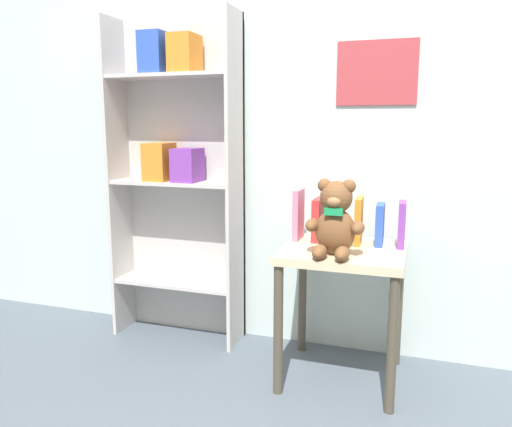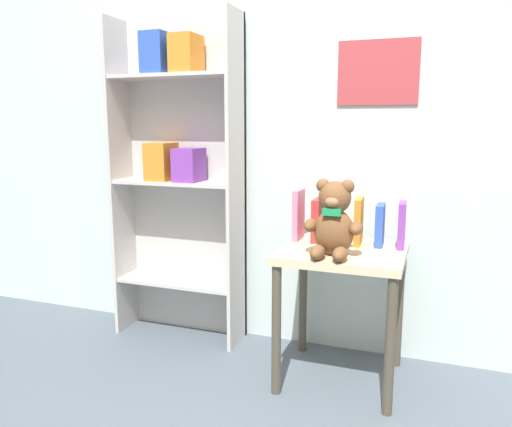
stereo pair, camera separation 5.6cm
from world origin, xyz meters
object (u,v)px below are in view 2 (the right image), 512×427
at_px(book_standing_purple, 402,225).
at_px(bookshelf_side, 179,163).
at_px(book_standing_pink, 298,215).
at_px(teddy_bear, 334,221).
at_px(book_standing_blue, 380,225).
at_px(book_standing_orange, 359,221).
at_px(book_standing_teal, 338,218).
at_px(display_table, 342,272).
at_px(book_standing_red, 318,220).

bearing_deg(book_standing_purple, bookshelf_side, 172.19).
bearing_deg(book_standing_pink, teddy_bear, -47.43).
xyz_separation_m(book_standing_pink, book_standing_blue, (0.37, 0.00, -0.02)).
bearing_deg(book_standing_blue, book_standing_orange, -179.97).
xyz_separation_m(book_standing_pink, book_standing_teal, (0.18, -0.01, -0.00)).
bearing_deg(book_standing_blue, book_standing_teal, -179.18).
relative_size(book_standing_blue, book_standing_purple, 0.93).
distance_m(display_table, book_standing_teal, 0.24).
height_order(teddy_bear, book_standing_purple, teddy_bear).
bearing_deg(book_standing_blue, book_standing_purple, -2.05).
height_order(book_standing_red, book_standing_blue, book_standing_red).
bearing_deg(teddy_bear, book_standing_pink, 131.98).
distance_m(book_standing_teal, book_standing_blue, 0.19).
xyz_separation_m(bookshelf_side, book_standing_pink, (0.67, -0.11, -0.21)).
height_order(bookshelf_side, book_standing_blue, bookshelf_side).
height_order(bookshelf_side, book_standing_orange, bookshelf_side).
bearing_deg(book_standing_pink, book_standing_blue, 1.02).
distance_m(bookshelf_side, book_standing_orange, 0.98).
relative_size(book_standing_teal, book_standing_blue, 1.22).
distance_m(book_standing_pink, book_standing_red, 0.09).
height_order(teddy_bear, book_standing_teal, teddy_bear).
bearing_deg(book_standing_purple, book_standing_orange, 178.25).
xyz_separation_m(teddy_bear, book_standing_purple, (0.25, 0.24, -0.04)).
xyz_separation_m(book_standing_pink, book_standing_red, (0.09, 0.00, -0.02)).
xyz_separation_m(teddy_bear, book_standing_pink, (-0.21, 0.23, -0.03)).
height_order(display_table, book_standing_blue, book_standing_blue).
height_order(book_standing_pink, book_standing_blue, book_standing_pink).
bearing_deg(display_table, book_standing_pink, 154.86).
bearing_deg(book_standing_red, book_standing_teal, -6.47).
distance_m(book_standing_pink, book_standing_purple, 0.46).
relative_size(book_standing_teal, book_standing_purple, 1.13).
distance_m(teddy_bear, book_standing_pink, 0.31).
bearing_deg(book_standing_pink, book_standing_red, 3.68).
bearing_deg(book_standing_teal, bookshelf_side, 170.07).
relative_size(book_standing_pink, book_standing_red, 1.19).
relative_size(display_table, book_standing_red, 3.09).
height_order(teddy_bear, book_standing_orange, teddy_bear).
bearing_deg(teddy_bear, book_standing_blue, 56.05).
relative_size(teddy_bear, book_standing_red, 1.60).
distance_m(display_table, book_standing_blue, 0.26).
bearing_deg(bookshelf_side, book_standing_teal, -7.56).
bearing_deg(book_standing_blue, bookshelf_side, 172.48).
xyz_separation_m(book_standing_red, book_standing_purple, (0.37, -0.00, 0.00)).
bearing_deg(display_table, book_standing_teal, 114.16).
relative_size(display_table, book_standing_purple, 3.04).
relative_size(teddy_bear, book_standing_purple, 1.57).
distance_m(bookshelf_side, book_standing_purple, 1.16).
relative_size(bookshelf_side, book_standing_pink, 7.18).
relative_size(bookshelf_side, book_standing_blue, 9.08).
distance_m(book_standing_orange, book_standing_purple, 0.18).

